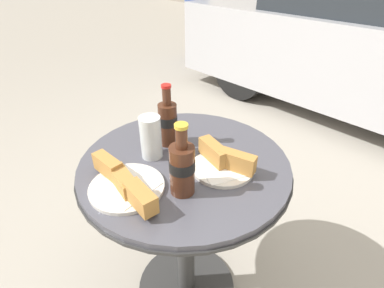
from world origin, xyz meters
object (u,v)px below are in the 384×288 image
(cola_bottle_right, at_px, (182,167))
(lunch_plate_near, at_px, (223,162))
(drinking_glass, at_px, (151,139))
(cola_bottle_left, at_px, (168,122))
(lunch_plate_far, at_px, (125,184))
(bistro_table, at_px, (185,202))

(cola_bottle_right, xyz_separation_m, lunch_plate_near, (0.01, 0.17, -0.06))
(drinking_glass, bearing_deg, lunch_plate_near, 29.96)
(drinking_glass, distance_m, lunch_plate_near, 0.25)
(cola_bottle_left, xyz_separation_m, cola_bottle_right, (0.23, -0.14, -0.00))
(lunch_plate_far, bearing_deg, cola_bottle_left, 113.76)
(cola_bottle_right, relative_size, drinking_glass, 1.51)
(cola_bottle_left, height_order, lunch_plate_near, cola_bottle_left)
(cola_bottle_right, bearing_deg, bistro_table, 135.76)
(bistro_table, bearing_deg, cola_bottle_left, 165.08)
(drinking_glass, bearing_deg, bistro_table, 32.19)
(cola_bottle_left, distance_m, cola_bottle_right, 0.27)
(lunch_plate_near, bearing_deg, bistro_table, -151.97)
(bistro_table, bearing_deg, drinking_glass, -147.81)
(drinking_glass, distance_m, lunch_plate_far, 0.19)
(cola_bottle_left, height_order, drinking_glass, cola_bottle_left)
(cola_bottle_left, height_order, cola_bottle_right, cola_bottle_left)
(bistro_table, height_order, cola_bottle_left, cola_bottle_left)
(drinking_glass, bearing_deg, lunch_plate_far, -61.30)
(lunch_plate_far, bearing_deg, cola_bottle_right, 45.61)
(bistro_table, distance_m, cola_bottle_left, 0.30)
(bistro_table, relative_size, lunch_plate_near, 3.39)
(cola_bottle_right, height_order, lunch_plate_near, cola_bottle_right)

